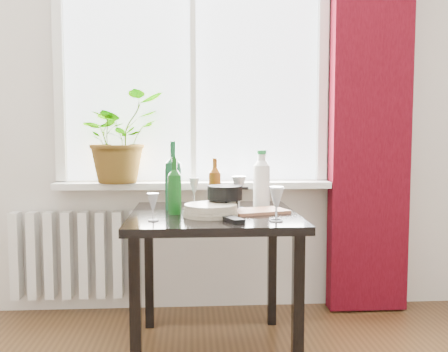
{
  "coord_description": "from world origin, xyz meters",
  "views": [
    {
      "loc": [
        -0.01,
        -0.99,
        1.14
      ],
      "look_at": [
        0.15,
        1.55,
        0.93
      ],
      "focal_mm": 40.0,
      "sensor_mm": 36.0,
      "label": 1
    }
  ],
  "objects": [
    {
      "name": "table",
      "position": [
        0.1,
        1.55,
        0.65
      ],
      "size": [
        0.85,
        0.85,
        0.74
      ],
      "color": "black",
      "rests_on": "ground"
    },
    {
      "name": "windowsill",
      "position": [
        0.0,
        2.15,
        0.82
      ],
      "size": [
        1.72,
        0.2,
        0.04
      ],
      "color": "white",
      "rests_on": "ground"
    },
    {
      "name": "plate_stack",
      "position": [
        0.08,
        1.45,
        0.77
      ],
      "size": [
        0.29,
        0.29,
        0.06
      ],
      "primitive_type": "cylinder",
      "rotation": [
        0.0,
        0.0,
        0.07
      ],
      "color": "#BAB29A",
      "rests_on": "table"
    },
    {
      "name": "bottle_amber",
      "position": [
        0.12,
        1.77,
        0.88
      ],
      "size": [
        0.07,
        0.07,
        0.28
      ],
      "primitive_type": null,
      "rotation": [
        0.0,
        0.0,
        0.05
      ],
      "color": "brown",
      "rests_on": "table"
    },
    {
      "name": "cleaning_bottle",
      "position": [
        0.38,
        1.76,
        0.9
      ],
      "size": [
        0.1,
        0.1,
        0.33
      ],
      "primitive_type": null,
      "rotation": [
        0.0,
        0.0,
        -0.11
      ],
      "color": "white",
      "rests_on": "table"
    },
    {
      "name": "wineglass_far_right",
      "position": [
        0.38,
        1.29,
        0.82
      ],
      "size": [
        0.09,
        0.09,
        0.17
      ],
      "primitive_type": null,
      "rotation": [
        0.0,
        0.0,
        -0.29
      ],
      "color": "silver",
      "rests_on": "table"
    },
    {
      "name": "fondue_pot",
      "position": [
        0.16,
        1.55,
        0.81
      ],
      "size": [
        0.25,
        0.24,
        0.14
      ],
      "primitive_type": null,
      "rotation": [
        0.0,
        0.0,
        0.33
      ],
      "color": "black",
      "rests_on": "table"
    },
    {
      "name": "window",
      "position": [
        0.0,
        2.22,
        1.6
      ],
      "size": [
        1.72,
        0.08,
        1.62
      ],
      "color": "white",
      "rests_on": "ground"
    },
    {
      "name": "cutting_board",
      "position": [
        0.33,
        1.54,
        0.75
      ],
      "size": [
        0.33,
        0.26,
        0.02
      ],
      "primitive_type": "cube",
      "rotation": [
        0.0,
        0.0,
        0.31
      ],
      "color": "#9C6446",
      "rests_on": "table"
    },
    {
      "name": "wineglass_front_right",
      "position": [
        0.38,
        1.28,
        0.82
      ],
      "size": [
        0.07,
        0.07,
        0.16
      ],
      "primitive_type": null,
      "rotation": [
        0.0,
        0.0,
        0.03
      ],
      "color": "silver",
      "rests_on": "table"
    },
    {
      "name": "radiator",
      "position": [
        -0.75,
        2.18,
        0.38
      ],
      "size": [
        0.8,
        0.1,
        0.55
      ],
      "color": "white",
      "rests_on": "ground"
    },
    {
      "name": "wine_bottle_left",
      "position": [
        -0.1,
        1.53,
        0.89
      ],
      "size": [
        0.08,
        0.08,
        0.29
      ],
      "primitive_type": null,
      "rotation": [
        0.0,
        0.0,
        0.28
      ],
      "color": "#0E4912",
      "rests_on": "table"
    },
    {
      "name": "wineglass_back_left",
      "position": [
        0.0,
        1.91,
        0.82
      ],
      "size": [
        0.07,
        0.07,
        0.15
      ],
      "primitive_type": null,
      "rotation": [
        0.0,
        0.0,
        0.02
      ],
      "color": "silver",
      "rests_on": "table"
    },
    {
      "name": "wineglass_front_left",
      "position": [
        -0.19,
        1.33,
        0.81
      ],
      "size": [
        0.06,
        0.06,
        0.13
      ],
      "primitive_type": null,
      "rotation": [
        0.0,
        0.0,
        0.06
      ],
      "color": "silver",
      "rests_on": "table"
    },
    {
      "name": "curtain",
      "position": [
        1.12,
        2.12,
        1.3
      ],
      "size": [
        0.5,
        0.12,
        2.56
      ],
      "color": "#3B050E",
      "rests_on": "ground"
    },
    {
      "name": "tv_remote",
      "position": [
        0.17,
        1.3,
        0.75
      ],
      "size": [
        0.12,
        0.19,
        0.02
      ],
      "primitive_type": "cube",
      "rotation": [
        0.0,
        0.0,
        0.39
      ],
      "color": "black",
      "rests_on": "table"
    },
    {
      "name": "wine_bottle_right",
      "position": [
        -0.11,
        1.67,
        0.93
      ],
      "size": [
        0.09,
        0.09,
        0.38
      ],
      "primitive_type": null,
      "rotation": [
        0.0,
        0.0,
        -0.07
      ],
      "color": "#0D4522",
      "rests_on": "table"
    },
    {
      "name": "potted_plant",
      "position": [
        -0.46,
        2.12,
        1.13
      ],
      "size": [
        0.67,
        0.67,
        0.56
      ],
      "primitive_type": "imported",
      "rotation": [
        0.0,
        0.0,
        0.77
      ],
      "color": "#2F741E",
      "rests_on": "windowsill"
    },
    {
      "name": "wineglass_back_center",
      "position": [
        0.24,
        1.67,
        0.83
      ],
      "size": [
        0.1,
        0.1,
        0.18
      ],
      "primitive_type": null,
      "rotation": [
        0.0,
        0.0,
        -0.39
      ],
      "color": "#B4BBC1",
      "rests_on": "table"
    }
  ]
}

